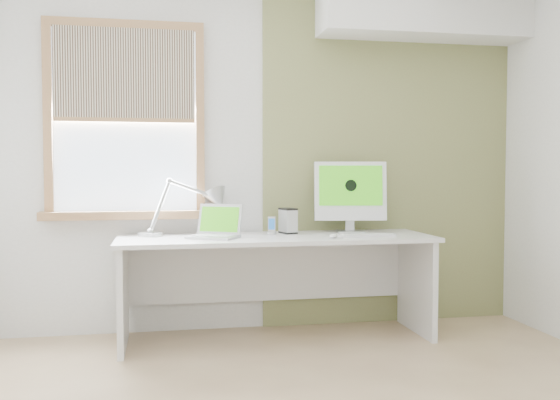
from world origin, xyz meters
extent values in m
cube|color=silver|center=(0.00, 1.76, 1.30)|extent=(4.00, 0.02, 2.60)
cube|color=silver|center=(0.00, -1.76, 1.30)|extent=(4.00, 0.02, 2.60)
cube|color=olive|center=(1.00, 1.74, 1.30)|extent=(2.00, 0.02, 2.60)
cube|color=white|center=(1.20, 1.57, 2.40)|extent=(1.60, 0.40, 0.42)
cube|color=olive|center=(-1.53, 1.72, 1.55)|extent=(0.06, 0.06, 1.42)
cube|color=olive|center=(-0.47, 1.72, 1.55)|extent=(0.06, 0.06, 1.42)
cube|color=olive|center=(-1.00, 1.72, 2.23)|extent=(1.00, 0.06, 0.06)
cube|color=olive|center=(-1.00, 1.70, 0.87)|extent=(1.20, 0.14, 0.06)
cube|color=#D1E2F9|center=(-1.00, 1.74, 1.55)|extent=(1.00, 0.01, 1.30)
cube|color=beige|center=(-1.00, 1.70, 1.88)|extent=(0.98, 0.02, 0.65)
cube|color=olive|center=(-1.00, 1.70, 1.55)|extent=(0.98, 0.03, 0.03)
cube|color=silver|center=(0.04, 1.38, 0.71)|extent=(2.20, 0.70, 0.03)
cube|color=silver|center=(-1.01, 1.38, 0.35)|extent=(0.04, 0.64, 0.70)
cube|color=silver|center=(1.09, 1.38, 0.35)|extent=(0.04, 0.64, 0.70)
cube|color=silver|center=(0.04, 1.70, 0.45)|extent=(2.08, 0.02, 0.48)
cylinder|color=#B6B8BB|center=(-0.83, 1.56, 0.74)|extent=(0.22, 0.22, 0.02)
sphere|color=#B6B8BB|center=(-0.83, 1.56, 0.76)|extent=(0.06, 0.06, 0.05)
cylinder|color=#B6B8BB|center=(-0.76, 1.58, 0.94)|extent=(0.17, 0.08, 0.37)
sphere|color=#B6B8BB|center=(-0.69, 1.60, 1.12)|extent=(0.06, 0.06, 0.04)
cylinder|color=#B6B8BB|center=(-0.54, 1.63, 1.06)|extent=(0.33, 0.08, 0.14)
sphere|color=#B6B8BB|center=(-0.38, 1.66, 1.00)|extent=(0.05, 0.05, 0.04)
cone|color=#B6B8BB|center=(-0.35, 1.67, 0.97)|extent=(0.29, 0.29, 0.22)
cube|color=#B6B8BB|center=(-0.41, 1.34, 0.74)|extent=(0.39, 0.35, 0.02)
cube|color=#B2B5B7|center=(-0.41, 1.34, 0.75)|extent=(0.30, 0.25, 0.00)
cube|color=#B6B8BB|center=(-0.35, 1.44, 0.85)|extent=(0.31, 0.22, 0.21)
cube|color=#328B11|center=(-0.36, 1.43, 0.85)|extent=(0.27, 0.18, 0.17)
cylinder|color=#B6B8BB|center=(0.03, 1.52, 0.74)|extent=(0.08, 0.08, 0.02)
cube|color=#B6B8BB|center=(0.03, 1.52, 0.80)|extent=(0.06, 0.02, 0.11)
cube|color=#194C99|center=(0.03, 1.51, 0.80)|extent=(0.04, 0.01, 0.08)
cube|color=#B6B8BB|center=(0.15, 1.55, 0.82)|extent=(0.12, 0.16, 0.18)
cube|color=black|center=(0.15, 1.55, 0.91)|extent=(0.12, 0.16, 0.01)
cube|color=black|center=(0.15, 1.55, 0.74)|extent=(0.12, 0.16, 0.01)
cube|color=#B6B8BB|center=(0.63, 1.53, 0.74)|extent=(0.22, 0.20, 0.01)
cube|color=#B6B8BB|center=(0.63, 1.56, 0.83)|extent=(0.07, 0.03, 0.17)
cube|color=white|center=(0.63, 1.55, 1.04)|extent=(0.54, 0.17, 0.44)
cube|color=#328B11|center=(0.62, 1.52, 1.08)|extent=(0.47, 0.10, 0.29)
cylinder|color=black|center=(0.62, 1.52, 1.08)|extent=(0.09, 0.02, 0.09)
cube|color=white|center=(0.65, 1.24, 0.74)|extent=(0.40, 0.14, 0.01)
cube|color=white|center=(0.65, 1.24, 0.75)|extent=(0.37, 0.11, 0.00)
ellipsoid|color=white|center=(0.40, 1.19, 0.74)|extent=(0.09, 0.11, 0.03)
camera|label=1|loc=(-0.74, -2.83, 1.19)|focal=39.40mm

